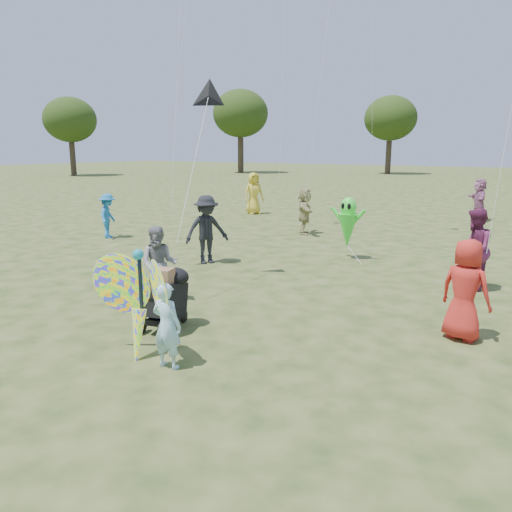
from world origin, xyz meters
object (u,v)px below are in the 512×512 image
at_px(adult_man, 159,264).
at_px(child_girl, 167,326).
at_px(crowd_e, 474,250).
at_px(crowd_i, 108,216).
at_px(crowd_j, 479,200).
at_px(jogging_stroller, 167,295).
at_px(alien_kite, 348,225).
at_px(crowd_a, 465,290).
at_px(crowd_b, 207,230).
at_px(butterfly_kite, 139,302).
at_px(crowd_d, 305,211).
at_px(crowd_g, 254,193).

bearing_deg(adult_man, child_girl, -77.98).
bearing_deg(crowd_e, crowd_i, -99.11).
distance_m(adult_man, crowd_j, 16.21).
distance_m(adult_man, jogging_stroller, 1.62).
distance_m(jogging_stroller, alien_kite, 6.85).
xyz_separation_m(crowd_a, crowd_b, (-6.87, 2.09, 0.09)).
distance_m(crowd_i, butterfly_kite, 10.54).
distance_m(adult_man, crowd_i, 7.95).
relative_size(crowd_d, crowd_j, 0.93).
bearing_deg(crowd_b, child_girl, -114.05).
distance_m(crowd_b, butterfly_kite, 6.14).
height_order(crowd_i, jogging_stroller, crowd_i).
bearing_deg(crowd_g, child_girl, -118.41).
xyz_separation_m(crowd_d, jogging_stroller, (2.42, -9.89, -0.22)).
bearing_deg(crowd_e, crowd_j, 179.98).
relative_size(child_girl, crowd_i, 0.82).
distance_m(crowd_j, butterfly_kite, 18.08).
bearing_deg(jogging_stroller, crowd_e, 39.13).
bearing_deg(child_girl, alien_kite, -91.80).
relative_size(crowd_g, butterfly_kite, 1.05).
distance_m(crowd_d, alien_kite, 4.21).
xyz_separation_m(crowd_g, butterfly_kite, (7.37, -14.63, -0.12)).
bearing_deg(crowd_b, adult_man, -124.83).
bearing_deg(butterfly_kite, alien_kite, 89.72).
distance_m(adult_man, crowd_d, 8.89).
distance_m(butterfly_kite, alien_kite, 7.90).
xyz_separation_m(adult_man, crowd_b, (-1.32, 3.24, 0.14)).
height_order(crowd_d, crowd_j, crowd_j).
bearing_deg(crowd_d, crowd_e, -154.13).
relative_size(adult_man, crowd_a, 0.93).
xyz_separation_m(child_girl, crowd_e, (2.92, 6.54, 0.28)).
bearing_deg(alien_kite, jogging_stroller, -93.91).
bearing_deg(crowd_i, crowd_e, -120.89).
xyz_separation_m(child_girl, crowd_b, (-3.55, 5.47, 0.29)).
bearing_deg(crowd_b, jogging_stroller, -116.85).
bearing_deg(child_girl, crowd_i, -43.28).
relative_size(crowd_i, crowd_j, 0.85).
xyz_separation_m(crowd_d, butterfly_kite, (2.85, -10.96, 0.01)).
relative_size(child_girl, crowd_d, 0.75).
distance_m(crowd_i, jogging_stroller, 9.55).
distance_m(crowd_b, crowd_d, 5.57).
relative_size(crowd_b, butterfly_kite, 1.00).
relative_size(crowd_a, butterfly_kite, 0.91).
bearing_deg(adult_man, crowd_i, 112.76).
bearing_deg(child_girl, crowd_g, -67.43).
distance_m(adult_man, crowd_b, 3.50).
relative_size(child_girl, crowd_e, 0.69).
bearing_deg(crowd_e, adult_man, -58.38).
distance_m(crowd_d, crowd_j, 8.46).
distance_m(child_girl, crowd_a, 4.74).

